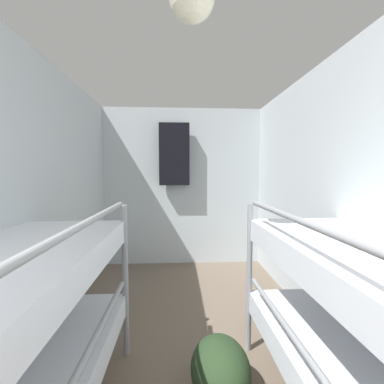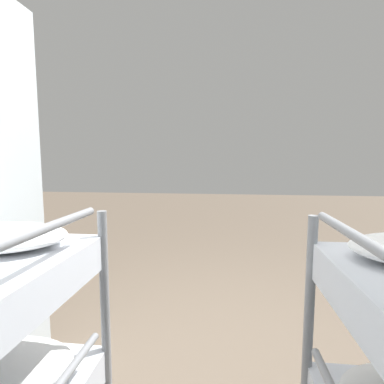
% 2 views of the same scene
% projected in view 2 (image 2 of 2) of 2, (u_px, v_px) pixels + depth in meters
% --- Properties ---
extents(ground_plane, '(20.00, 20.00, 0.00)m').
position_uv_depth(ground_plane, '(209.00, 367.00, 2.04)').
color(ground_plane, '#6B5B4C').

